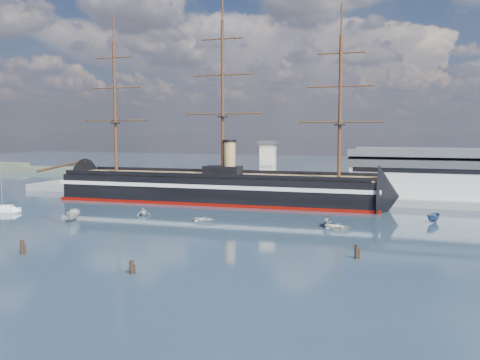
% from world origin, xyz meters
% --- Properties ---
extents(ground, '(600.00, 600.00, 0.00)m').
position_xyz_m(ground, '(0.00, 40.00, 0.00)').
color(ground, '#1C2A3A').
rests_on(ground, ground).
extents(quay, '(180.00, 18.00, 2.00)m').
position_xyz_m(quay, '(10.00, 76.00, 0.00)').
color(quay, slate).
rests_on(quay, ground).
extents(warehouse, '(63.00, 21.00, 11.60)m').
position_xyz_m(warehouse, '(58.00, 80.00, 7.98)').
color(warehouse, '#B7BABC').
rests_on(warehouse, ground).
extents(quay_tower, '(5.00, 5.00, 15.00)m').
position_xyz_m(quay_tower, '(3.00, 73.00, 9.75)').
color(quay_tower, silver).
rests_on(quay_tower, ground).
extents(shoreline, '(120.00, 10.00, 4.00)m').
position_xyz_m(shoreline, '(-139.23, 135.00, 1.45)').
color(shoreline, '#3F4C38').
rests_on(shoreline, ground).
extents(warship, '(113.14, 19.21, 53.94)m').
position_xyz_m(warship, '(-9.93, 60.00, 4.04)').
color(warship, black).
rests_on(warship, ground).
extents(sailboat, '(7.97, 4.47, 12.24)m').
position_xyz_m(sailboat, '(-51.16, 26.41, 0.78)').
color(sailboat, white).
rests_on(sailboat, ground).
extents(motorboat_a, '(8.06, 5.69, 3.03)m').
position_xyz_m(motorboat_a, '(-27.00, 21.31, 0.00)').
color(motorboat_a, beige).
rests_on(motorboat_a, ground).
extents(motorboat_b, '(1.35, 3.30, 1.53)m').
position_xyz_m(motorboat_b, '(1.32, 29.62, 0.00)').
color(motorboat_b, silver).
rests_on(motorboat_b, ground).
extents(motorboat_c, '(5.05, 2.15, 1.98)m').
position_xyz_m(motorboat_c, '(27.69, 33.13, 0.00)').
color(motorboat_c, gray).
rests_on(motorboat_c, ground).
extents(motorboat_d, '(5.97, 5.23, 2.05)m').
position_xyz_m(motorboat_d, '(-15.99, 33.10, 0.00)').
color(motorboat_d, silver).
rests_on(motorboat_d, ground).
extents(motorboat_e, '(2.09, 3.53, 1.54)m').
position_xyz_m(motorboat_e, '(30.28, 30.65, 0.00)').
color(motorboat_e, white).
rests_on(motorboat_e, ground).
extents(motorboat_f, '(6.51, 4.08, 2.44)m').
position_xyz_m(motorboat_f, '(48.81, 45.27, 0.00)').
color(motorboat_f, navy).
rests_on(motorboat_f, ground).
extents(piling_near_left, '(0.64, 0.64, 3.05)m').
position_xyz_m(piling_near_left, '(-14.80, -8.55, 0.00)').
color(piling_near_left, black).
rests_on(piling_near_left, ground).
extents(piling_near_mid, '(0.64, 0.64, 2.61)m').
position_xyz_m(piling_near_mid, '(8.23, -13.07, 0.00)').
color(piling_near_mid, black).
rests_on(piling_near_mid, ground).
extents(piling_far_right, '(0.64, 0.64, 3.01)m').
position_xyz_m(piling_far_right, '(37.01, 6.34, 0.00)').
color(piling_far_right, black).
rests_on(piling_far_right, ground).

